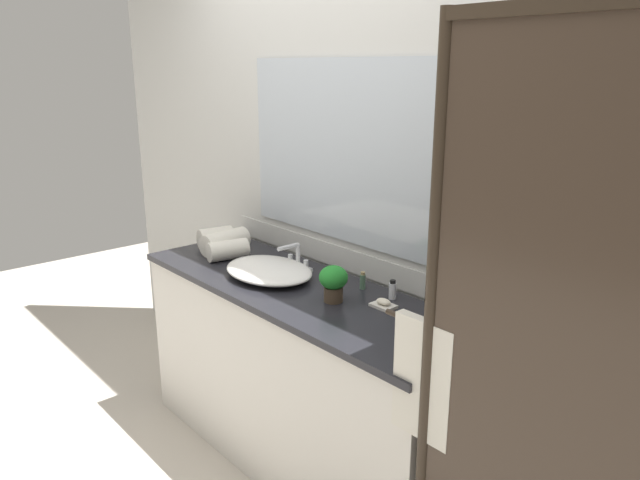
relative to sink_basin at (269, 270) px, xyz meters
name	(u,v)px	position (x,y,z in m)	size (l,w,h in m)	color
ground_plane	(300,458)	(0.19, 0.02, -0.93)	(8.00, 8.00, 0.00)	beige
wall_back_with_mirror	(354,188)	(0.19, 0.36, 0.37)	(4.40, 0.06, 2.60)	silver
vanity_cabinet	(300,375)	(0.19, 0.03, -0.48)	(1.80, 0.58, 0.90)	silver
shower_enclosure	(542,385)	(1.46, -0.17, 0.09)	(1.20, 0.59, 2.00)	#2D2319
sink_basin	(269,270)	(0.00, 0.00, 0.00)	(0.47, 0.35, 0.07)	white
faucet	(296,260)	(0.00, 0.17, 0.01)	(0.17, 0.14, 0.13)	silver
potted_plant	(334,281)	(0.43, 0.02, 0.06)	(0.12, 0.12, 0.16)	#473828
soap_dish	(383,304)	(0.61, 0.13, -0.02)	(0.10, 0.07, 0.04)	silver
amenity_bottle_conditioner	(443,327)	(0.95, 0.08, 0.01)	(0.03, 0.03, 0.09)	silver
amenity_bottle_shampoo	(393,290)	(0.57, 0.23, 0.01)	(0.03, 0.03, 0.08)	silver
amenity_bottle_lotion	(363,281)	(0.40, 0.22, 0.00)	(0.03, 0.03, 0.08)	#4C7056
rolled_towel_near_edge	(216,238)	(-0.57, 0.07, 0.02)	(0.11, 0.11, 0.18)	silver
rolled_towel_middle	(225,242)	(-0.46, 0.06, 0.03)	(0.12, 0.12, 0.25)	silver
rolled_towel_far_edge	(228,250)	(-0.35, 0.00, 0.02)	(0.10, 0.10, 0.20)	silver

